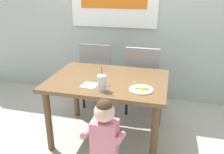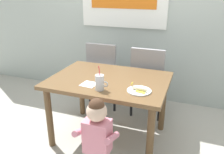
{
  "view_description": "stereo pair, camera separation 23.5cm",
  "coord_description": "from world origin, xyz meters",
  "px_view_note": "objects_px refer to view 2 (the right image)",
  "views": [
    {
      "loc": [
        0.61,
        -2.21,
        1.65
      ],
      "look_at": [
        0.07,
        -0.09,
        0.8
      ],
      "focal_mm": 37.03,
      "sensor_mm": 36.0,
      "label": 1
    },
    {
      "loc": [
        0.83,
        -2.14,
        1.65
      ],
      "look_at": [
        0.07,
        -0.09,
        0.8
      ],
      "focal_mm": 37.03,
      "sensor_mm": 36.0,
      "label": 2
    }
  ],
  "objects_px": {
    "dining_chair_right": "(148,78)",
    "snack_plate": "(139,91)",
    "toddler_standing": "(97,132)",
    "paper_napkin": "(89,84)",
    "peeled_banana": "(139,89)",
    "milk_cup": "(100,83)",
    "dining_table": "(109,88)",
    "dining_chair_left": "(105,71)"
  },
  "relations": [
    {
      "from": "dining_chair_right",
      "to": "paper_napkin",
      "type": "bearing_deg",
      "value": 63.89
    },
    {
      "from": "snack_plate",
      "to": "peeled_banana",
      "type": "height_order",
      "value": "peeled_banana"
    },
    {
      "from": "dining_chair_right",
      "to": "snack_plate",
      "type": "relative_size",
      "value": 4.17
    },
    {
      "from": "dining_chair_left",
      "to": "paper_napkin",
      "type": "distance_m",
      "value": 0.96
    },
    {
      "from": "dining_table",
      "to": "paper_napkin",
      "type": "relative_size",
      "value": 8.33
    },
    {
      "from": "milk_cup",
      "to": "dining_chair_right",
      "type": "bearing_deg",
      "value": 73.99
    },
    {
      "from": "milk_cup",
      "to": "paper_napkin",
      "type": "bearing_deg",
      "value": 152.67
    },
    {
      "from": "dining_table",
      "to": "dining_chair_left",
      "type": "height_order",
      "value": "dining_chair_left"
    },
    {
      "from": "dining_chair_left",
      "to": "toddler_standing",
      "type": "relative_size",
      "value": 1.15
    },
    {
      "from": "dining_chair_right",
      "to": "paper_napkin",
      "type": "xyz_separation_m",
      "value": [
        -0.43,
        -0.88,
        0.2
      ]
    },
    {
      "from": "milk_cup",
      "to": "snack_plate",
      "type": "relative_size",
      "value": 1.09
    },
    {
      "from": "peeled_banana",
      "to": "paper_napkin",
      "type": "xyz_separation_m",
      "value": [
        -0.52,
        -0.01,
        -0.03
      ]
    },
    {
      "from": "toddler_standing",
      "to": "paper_napkin",
      "type": "xyz_separation_m",
      "value": [
        -0.28,
        0.45,
        0.21
      ]
    },
    {
      "from": "snack_plate",
      "to": "milk_cup",
      "type": "bearing_deg",
      "value": -164.99
    },
    {
      "from": "toddler_standing",
      "to": "paper_napkin",
      "type": "bearing_deg",
      "value": 122.36
    },
    {
      "from": "dining_table",
      "to": "dining_chair_left",
      "type": "relative_size",
      "value": 1.3
    },
    {
      "from": "milk_cup",
      "to": "dining_table",
      "type": "bearing_deg",
      "value": 94.14
    },
    {
      "from": "dining_table",
      "to": "paper_napkin",
      "type": "bearing_deg",
      "value": -121.09
    },
    {
      "from": "dining_chair_left",
      "to": "peeled_banana",
      "type": "bearing_deg",
      "value": 128.54
    },
    {
      "from": "toddler_standing",
      "to": "snack_plate",
      "type": "bearing_deg",
      "value": 63.6
    },
    {
      "from": "dining_chair_left",
      "to": "milk_cup",
      "type": "relative_size",
      "value": 3.83
    },
    {
      "from": "dining_chair_right",
      "to": "peeled_banana",
      "type": "height_order",
      "value": "dining_chair_right"
    },
    {
      "from": "milk_cup",
      "to": "peeled_banana",
      "type": "xyz_separation_m",
      "value": [
        0.36,
        0.09,
        -0.04
      ]
    },
    {
      "from": "dining_table",
      "to": "dining_chair_right",
      "type": "relative_size",
      "value": 1.3
    },
    {
      "from": "toddler_standing",
      "to": "snack_plate",
      "type": "xyz_separation_m",
      "value": [
        0.23,
        0.47,
        0.22
      ]
    },
    {
      "from": "toddler_standing",
      "to": "paper_napkin",
      "type": "relative_size",
      "value": 5.59
    },
    {
      "from": "dining_table",
      "to": "milk_cup",
      "type": "distance_m",
      "value": 0.35
    },
    {
      "from": "toddler_standing",
      "to": "dining_chair_right",
      "type": "bearing_deg",
      "value": 83.73
    },
    {
      "from": "dining_chair_right",
      "to": "peeled_banana",
      "type": "bearing_deg",
      "value": 95.75
    },
    {
      "from": "dining_chair_right",
      "to": "snack_plate",
      "type": "distance_m",
      "value": 0.89
    },
    {
      "from": "toddler_standing",
      "to": "dining_chair_left",
      "type": "bearing_deg",
      "value": 109.74
    },
    {
      "from": "dining_chair_right",
      "to": "dining_table",
      "type": "bearing_deg",
      "value": 65.67
    },
    {
      "from": "paper_napkin",
      "to": "dining_chair_right",
      "type": "bearing_deg",
      "value": 63.89
    },
    {
      "from": "snack_plate",
      "to": "peeled_banana",
      "type": "distance_m",
      "value": 0.03
    },
    {
      "from": "peeled_banana",
      "to": "paper_napkin",
      "type": "distance_m",
      "value": 0.52
    },
    {
      "from": "dining_table",
      "to": "paper_napkin",
      "type": "height_order",
      "value": "paper_napkin"
    },
    {
      "from": "dining_chair_left",
      "to": "milk_cup",
      "type": "bearing_deg",
      "value": 109.91
    },
    {
      "from": "dining_table",
      "to": "dining_chair_right",
      "type": "bearing_deg",
      "value": 65.67
    },
    {
      "from": "toddler_standing",
      "to": "peeled_banana",
      "type": "xyz_separation_m",
      "value": [
        0.23,
        0.46,
        0.24
      ]
    },
    {
      "from": "paper_napkin",
      "to": "toddler_standing",
      "type": "bearing_deg",
      "value": -57.64
    },
    {
      "from": "dining_chair_right",
      "to": "toddler_standing",
      "type": "distance_m",
      "value": 1.33
    },
    {
      "from": "dining_table",
      "to": "snack_plate",
      "type": "xyz_separation_m",
      "value": [
        0.38,
        -0.21,
        0.11
      ]
    }
  ]
}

